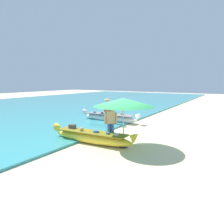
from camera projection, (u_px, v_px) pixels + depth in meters
name	position (u px, v px, depth m)	size (l,w,h in m)	color
ground_plane	(119.00, 142.00, 9.13)	(80.00, 80.00, 0.00)	beige
sea	(53.00, 105.00, 22.93)	(24.00, 56.00, 0.10)	teal
boat_yellow_foreground	(92.00, 137.00, 8.92)	(4.27, 0.96, 0.80)	yellow
boat_white_midground	(109.00, 117.00, 13.61)	(4.35, 0.96, 0.83)	white
person_vendor_hatted	(108.00, 109.00, 12.59)	(0.58, 0.44, 1.71)	#333842
person_tourist_customer	(111.00, 122.00, 8.73)	(0.56, 0.47, 1.69)	#3D5BA8
patio_umbrella_large	(124.00, 102.00, 8.15)	(2.46, 2.46, 2.04)	#B7B7BC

